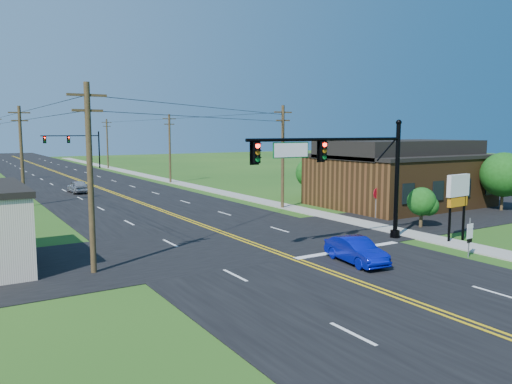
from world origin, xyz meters
TOP-DOWN VIEW (x-y plane):
  - ground at (0.00, 0.00)m, footprint 260.00×260.00m
  - road_main at (0.00, 50.00)m, footprint 16.00×220.00m
  - road_cross at (0.00, 12.00)m, footprint 70.00×10.00m
  - sidewalk at (10.50, 40.00)m, footprint 2.00×160.00m
  - signal_mast_main at (4.34, 8.00)m, footprint 11.30×0.60m
  - signal_mast_far at (4.44, 80.00)m, footprint 10.98×0.60m
  - brick_building at (20.00, 18.00)m, footprint 14.20×11.20m
  - utility_pole_left_a at (-9.50, 10.00)m, footprint 1.80×0.28m
  - utility_pole_left_b at (-9.50, 35.00)m, footprint 1.80×0.28m
  - utility_pole_right_a at (9.80, 22.00)m, footprint 1.80×0.28m
  - utility_pole_right_b at (9.80, 48.00)m, footprint 1.80×0.28m
  - utility_pole_right_c at (9.80, 78.00)m, footprint 1.80×0.28m
  - tree_right_front at (25.00, 11.00)m, footprint 3.80×3.80m
  - tree_right_back at (16.00, 26.00)m, footprint 3.00×3.00m
  - shrub_corner at (13.00, 9.50)m, footprint 2.00×2.00m
  - blue_car at (2.37, 4.68)m, footprint 1.90×4.13m
  - distant_car at (-3.16, 42.79)m, footprint 1.74×4.13m
  - route_sign at (8.37, 2.40)m, footprint 0.54×0.10m
  - stop_sign at (13.00, 13.85)m, footprint 0.84×0.25m
  - pylon_sign at (11.29, 5.37)m, footprint 2.03×0.45m

SIDE VIEW (x-z plane):
  - ground at x=0.00m, z-range 0.00..0.00m
  - road_main at x=0.00m, z-range 0.00..0.04m
  - road_cross at x=0.00m, z-range 0.00..0.04m
  - sidewalk at x=10.50m, z-range 0.00..0.08m
  - blue_car at x=2.37m, z-range 0.00..1.31m
  - distant_car at x=-3.16m, z-range 0.00..1.40m
  - route_sign at x=8.37m, z-range 0.18..2.33m
  - stop_sign at x=13.00m, z-range 0.53..2.94m
  - shrub_corner at x=13.00m, z-range 0.42..3.28m
  - brick_building at x=20.00m, z-range 0.00..4.70m
  - tree_right_back at x=16.00m, z-range 0.55..4.65m
  - pylon_sign at x=11.29m, z-range 0.95..5.09m
  - tree_right_front at x=25.00m, z-range 0.60..5.60m
  - signal_mast_far at x=4.44m, z-range 0.81..8.29m
  - utility_pole_left_a at x=-9.50m, z-range 0.22..9.22m
  - utility_pole_left_b at x=-9.50m, z-range 0.22..9.22m
  - utility_pole_right_a at x=9.80m, z-range 0.22..9.22m
  - utility_pole_right_b at x=9.80m, z-range 0.22..9.22m
  - utility_pole_right_c at x=9.80m, z-range 0.22..9.22m
  - signal_mast_main at x=4.34m, z-range 1.01..8.49m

